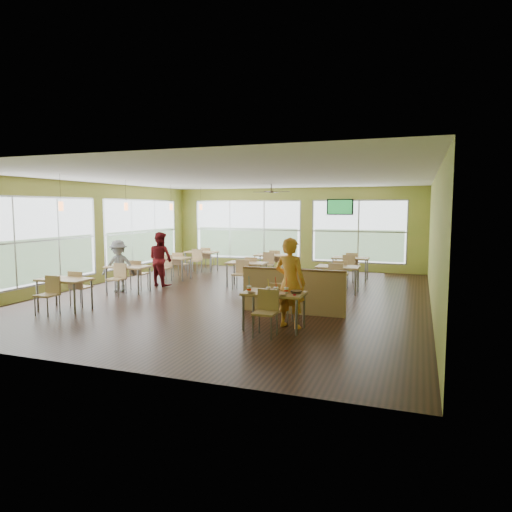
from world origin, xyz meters
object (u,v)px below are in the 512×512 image
object	(u,v)px
man_plaid	(290,283)
food_basket	(296,292)
half_wall_divider	(293,291)
main_table	(274,298)

from	to	relation	value
man_plaid	food_basket	xyz separation A→B (m)	(0.19, -0.21, -0.13)
food_basket	half_wall_divider	bearing A→B (deg)	107.48
half_wall_divider	food_basket	bearing A→B (deg)	-72.52
half_wall_divider	food_basket	distance (m)	1.50
half_wall_divider	main_table	bearing A→B (deg)	-90.00
man_plaid	main_table	bearing A→B (deg)	58.58
main_table	food_basket	size ratio (longest dim) A/B	6.43
man_plaid	food_basket	bearing A→B (deg)	144.90
food_basket	man_plaid	bearing A→B (deg)	130.93
man_plaid	food_basket	world-z (taller)	man_plaid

